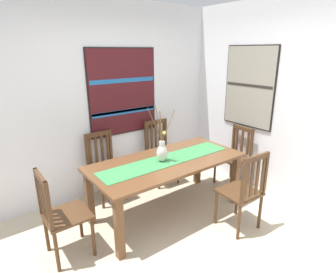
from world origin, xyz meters
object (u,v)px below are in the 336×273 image
(centerpiece_vase, at_px, (162,151))
(chair_3, at_px, (105,165))
(dining_table, at_px, (167,167))
(chair_1, at_px, (160,151))
(chair_2, at_px, (235,155))
(chair_4, at_px, (244,190))
(painting_on_back_wall, at_px, (123,92))
(chair_0, at_px, (60,213))
(painting_on_side_wall, at_px, (249,87))

(centerpiece_vase, height_order, chair_3, centerpiece_vase)
(dining_table, height_order, chair_3, chair_3)
(chair_1, relative_size, chair_2, 1.07)
(chair_4, bearing_deg, painting_on_back_wall, 104.54)
(chair_0, xyz_separation_m, chair_2, (2.64, -0.01, -0.02))
(chair_3, relative_size, chair_4, 0.97)
(centerpiece_vase, xyz_separation_m, chair_3, (-0.39, 0.83, -0.37))
(chair_1, bearing_deg, centerpiece_vase, -124.26)
(dining_table, height_order, chair_0, chair_0)
(chair_3, bearing_deg, painting_on_side_wall, -22.79)
(chair_4, bearing_deg, centerpiece_vase, 124.33)
(centerpiece_vase, height_order, chair_1, centerpiece_vase)
(dining_table, xyz_separation_m, centerpiece_vase, (-0.08, 0.00, 0.24))
(centerpiece_vase, height_order, chair_2, centerpiece_vase)
(chair_3, relative_size, painting_on_side_wall, 0.80)
(chair_3, bearing_deg, chair_1, -2.10)
(dining_table, height_order, chair_4, chair_4)
(chair_2, bearing_deg, painting_on_side_wall, 1.18)
(chair_2, distance_m, painting_on_side_wall, 1.05)
(chair_2, bearing_deg, dining_table, 179.63)
(chair_0, relative_size, painting_on_side_wall, 0.81)
(dining_table, bearing_deg, chair_1, 59.69)
(chair_3, height_order, painting_on_back_wall, painting_on_back_wall)
(chair_0, bearing_deg, chair_3, 44.01)
(chair_3, distance_m, painting_on_back_wall, 1.08)
(dining_table, relative_size, chair_0, 2.02)
(chair_1, distance_m, chair_2, 1.17)
(chair_3, bearing_deg, chair_0, -135.99)
(centerpiece_vase, distance_m, painting_on_side_wall, 1.72)
(chair_0, relative_size, painting_on_back_wall, 0.77)
(chair_1, relative_size, chair_4, 1.01)
(chair_2, bearing_deg, chair_1, 136.39)
(dining_table, xyz_separation_m, chair_1, (0.47, 0.80, -0.12))
(dining_table, relative_size, chair_2, 2.11)
(centerpiece_vase, relative_size, chair_2, 0.76)
(chair_0, bearing_deg, painting_on_back_wall, 38.35)
(chair_0, bearing_deg, chair_1, 23.98)
(chair_2, height_order, chair_4, chair_4)
(centerpiece_vase, height_order, chair_0, centerpiece_vase)
(painting_on_back_wall, bearing_deg, chair_1, -28.05)
(centerpiece_vase, xyz_separation_m, chair_2, (1.39, -0.01, -0.39))
(chair_2, distance_m, chair_3, 1.96)
(dining_table, bearing_deg, painting_on_side_wall, -0.16)
(dining_table, distance_m, chair_1, 0.93)
(chair_1, bearing_deg, dining_table, -120.31)
(chair_1, bearing_deg, chair_2, -43.61)
(chair_0, bearing_deg, centerpiece_vase, 0.05)
(chair_4, distance_m, painting_on_back_wall, 2.14)
(centerpiece_vase, relative_size, chair_3, 0.73)
(chair_2, relative_size, painting_on_back_wall, 0.74)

